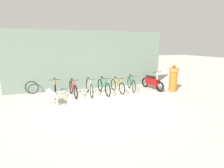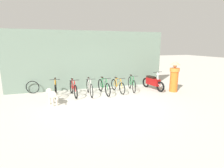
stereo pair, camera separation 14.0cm
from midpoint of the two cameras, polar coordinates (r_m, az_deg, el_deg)
The scene contains 12 objects.
ground_plane at distance 7.35m, azimuth -1.46°, elevation -6.97°, with size 60.00×60.00×0.00m, color #B7B2A5.
shop_wall_back at distance 10.06m, azimuth -6.77°, elevation 7.71°, with size 8.99×0.20×3.23m.
bicycle_0 at distance 8.86m, azimuth -17.48°, elevation -1.58°, with size 0.46×1.71×0.92m.
bicycle_1 at distance 8.78m, azimuth -12.04°, elevation -1.58°, with size 0.46×1.67×0.87m.
bicycle_2 at distance 8.80m, azimuth -6.90°, elevation -1.23°, with size 0.46×1.72×0.89m.
bicycle_3 at distance 8.97m, azimuth -2.24°, elevation -0.97°, with size 0.46×1.76×0.88m.
bicycle_4 at distance 9.30m, azimuth 2.31°, elevation -0.64°, with size 0.46×1.60×0.80m.
bicycle_5 at distance 9.68m, azimuth 6.86°, elevation 0.00°, with size 0.46×1.62×0.87m.
motorcycle at distance 10.10m, azimuth 13.57°, elevation 0.62°, with size 0.58×1.78×1.05m.
stray_dog at distance 7.72m, azimuth -18.55°, elevation -3.24°, with size 0.55×0.99×0.65m.
person_in_robes at distance 9.89m, azimuth 20.05°, elevation 2.64°, with size 0.63×0.63×1.64m.
spare_tire_left at distance 9.87m, azimuth -24.12°, elevation -0.96°, with size 0.66×0.14×0.66m.
Camera 2 is at (-1.90, -6.66, 2.47)m, focal length 28.00 mm.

